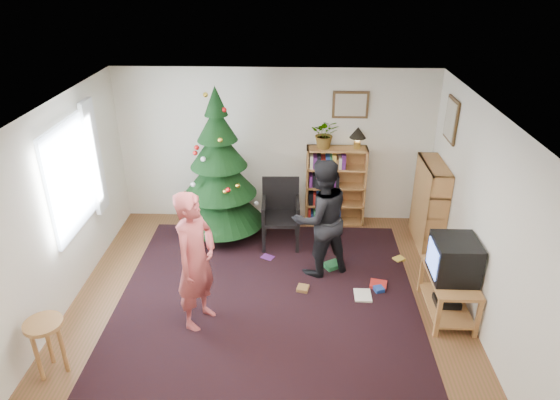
{
  "coord_description": "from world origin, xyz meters",
  "views": [
    {
      "loc": [
        0.35,
        -4.99,
        4.0
      ],
      "look_at": [
        0.14,
        0.88,
        1.1
      ],
      "focal_mm": 32.0,
      "sensor_mm": 36.0,
      "label": 1
    }
  ],
  "objects_px": {
    "bookshelf_back": "(335,185)",
    "person_by_chair": "(321,218)",
    "stool": "(46,334)",
    "potted_plant": "(325,134)",
    "picture_back": "(350,105)",
    "crt_tv": "(454,259)",
    "christmas_tree": "(220,178)",
    "picture_right": "(451,120)",
    "bookshelf_right": "(430,204)",
    "tv_stand": "(449,291)",
    "person_standing": "(196,261)",
    "armchair": "(281,209)",
    "table_lamp": "(358,134)"
  },
  "relations": [
    {
      "from": "picture_back",
      "to": "picture_right",
      "type": "height_order",
      "value": "picture_right"
    },
    {
      "from": "person_standing",
      "to": "christmas_tree",
      "type": "bearing_deg",
      "value": 23.97
    },
    {
      "from": "tv_stand",
      "to": "table_lamp",
      "type": "relative_size",
      "value": 2.69
    },
    {
      "from": "stool",
      "to": "table_lamp",
      "type": "distance_m",
      "value": 5.0
    },
    {
      "from": "bookshelf_right",
      "to": "stool",
      "type": "distance_m",
      "value": 5.35
    },
    {
      "from": "crt_tv",
      "to": "potted_plant",
      "type": "distance_m",
      "value": 2.83
    },
    {
      "from": "bookshelf_back",
      "to": "tv_stand",
      "type": "xyz_separation_m",
      "value": [
        1.24,
        -2.32,
        -0.34
      ]
    },
    {
      "from": "tv_stand",
      "to": "crt_tv",
      "type": "distance_m",
      "value": 0.47
    },
    {
      "from": "potted_plant",
      "to": "picture_right",
      "type": "bearing_deg",
      "value": -19.15
    },
    {
      "from": "stool",
      "to": "table_lamp",
      "type": "bearing_deg",
      "value": 44.73
    },
    {
      "from": "crt_tv",
      "to": "armchair",
      "type": "relative_size",
      "value": 0.55
    },
    {
      "from": "tv_stand",
      "to": "person_standing",
      "type": "height_order",
      "value": "person_standing"
    },
    {
      "from": "picture_back",
      "to": "stool",
      "type": "relative_size",
      "value": 0.84
    },
    {
      "from": "picture_right",
      "to": "stool",
      "type": "relative_size",
      "value": 0.92
    },
    {
      "from": "person_standing",
      "to": "picture_right",
      "type": "bearing_deg",
      "value": -35.1
    },
    {
      "from": "picture_back",
      "to": "crt_tv",
      "type": "height_order",
      "value": "picture_back"
    },
    {
      "from": "person_standing",
      "to": "potted_plant",
      "type": "relative_size",
      "value": 3.73
    },
    {
      "from": "picture_back",
      "to": "crt_tv",
      "type": "bearing_deg",
      "value": -66.48
    },
    {
      "from": "crt_tv",
      "to": "christmas_tree",
      "type": "bearing_deg",
      "value": 149.17
    },
    {
      "from": "person_by_chair",
      "to": "table_lamp",
      "type": "distance_m",
      "value": 1.72
    },
    {
      "from": "picture_right",
      "to": "bookshelf_back",
      "type": "height_order",
      "value": "picture_right"
    },
    {
      "from": "bookshelf_back",
      "to": "person_by_chair",
      "type": "bearing_deg",
      "value": -101.45
    },
    {
      "from": "bookshelf_back",
      "to": "bookshelf_right",
      "type": "bearing_deg",
      "value": -24.09
    },
    {
      "from": "tv_stand",
      "to": "person_by_chair",
      "type": "distance_m",
      "value": 1.83
    },
    {
      "from": "crt_tv",
      "to": "stool",
      "type": "xyz_separation_m",
      "value": [
        -4.42,
        -1.13,
        -0.29
      ]
    },
    {
      "from": "picture_right",
      "to": "bookshelf_right",
      "type": "relative_size",
      "value": 0.46
    },
    {
      "from": "bookshelf_back",
      "to": "potted_plant",
      "type": "xyz_separation_m",
      "value": [
        -0.2,
        0.0,
        0.87
      ]
    },
    {
      "from": "picture_back",
      "to": "armchair",
      "type": "distance_m",
      "value": 1.91
    },
    {
      "from": "armchair",
      "to": "person_by_chair",
      "type": "relative_size",
      "value": 0.61
    },
    {
      "from": "bookshelf_right",
      "to": "stool",
      "type": "bearing_deg",
      "value": 121.98
    },
    {
      "from": "picture_back",
      "to": "tv_stand",
      "type": "distance_m",
      "value": 3.13
    },
    {
      "from": "table_lamp",
      "to": "picture_right",
      "type": "bearing_deg",
      "value": -26.21
    },
    {
      "from": "bookshelf_back",
      "to": "armchair",
      "type": "distance_m",
      "value": 1.08
    },
    {
      "from": "picture_right",
      "to": "crt_tv",
      "type": "xyz_separation_m",
      "value": [
        -0.26,
        -1.73,
        -1.16
      ]
    },
    {
      "from": "bookshelf_back",
      "to": "person_by_chair",
      "type": "height_order",
      "value": "person_by_chair"
    },
    {
      "from": "tv_stand",
      "to": "person_by_chair",
      "type": "xyz_separation_m",
      "value": [
        -1.54,
        0.86,
        0.51
      ]
    },
    {
      "from": "christmas_tree",
      "to": "picture_right",
      "type": "bearing_deg",
      "value": -1.33
    },
    {
      "from": "christmas_tree",
      "to": "armchair",
      "type": "height_order",
      "value": "christmas_tree"
    },
    {
      "from": "bookshelf_right",
      "to": "crt_tv",
      "type": "relative_size",
      "value": 2.33
    },
    {
      "from": "armchair",
      "to": "potted_plant",
      "type": "distance_m",
      "value": 1.35
    },
    {
      "from": "picture_back",
      "to": "potted_plant",
      "type": "relative_size",
      "value": 1.19
    },
    {
      "from": "bookshelf_right",
      "to": "crt_tv",
      "type": "bearing_deg",
      "value": 175.88
    },
    {
      "from": "crt_tv",
      "to": "bookshelf_right",
      "type": "bearing_deg",
      "value": 85.88
    },
    {
      "from": "christmas_tree",
      "to": "tv_stand",
      "type": "relative_size",
      "value": 2.57
    },
    {
      "from": "christmas_tree",
      "to": "potted_plant",
      "type": "bearing_deg",
      "value": 18.02
    },
    {
      "from": "picture_right",
      "to": "person_by_chair",
      "type": "distance_m",
      "value": 2.28
    },
    {
      "from": "person_by_chair",
      "to": "armchair",
      "type": "bearing_deg",
      "value": -79.99
    },
    {
      "from": "bookshelf_back",
      "to": "armchair",
      "type": "bearing_deg",
      "value": -142.58
    },
    {
      "from": "crt_tv",
      "to": "person_standing",
      "type": "xyz_separation_m",
      "value": [
        -3.0,
        -0.27,
        0.07
      ]
    },
    {
      "from": "stool",
      "to": "potted_plant",
      "type": "xyz_separation_m",
      "value": [
        2.98,
        3.44,
        1.03
      ]
    }
  ]
}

